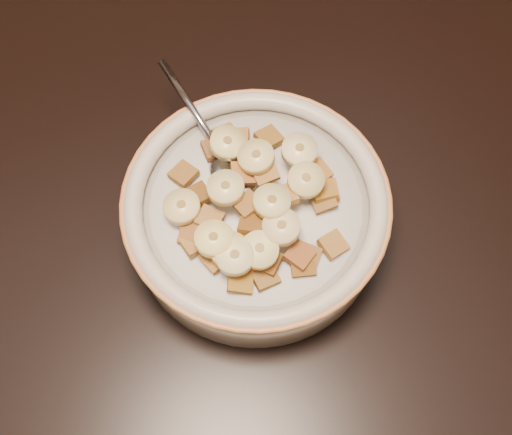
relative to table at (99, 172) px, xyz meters
name	(u,v)px	position (x,y,z in m)	size (l,w,h in m)	color
floor	(177,366)	(0.00, 0.00, -0.78)	(4.00, 4.50, 0.10)	#422816
table	(99,172)	(0.00, 0.00, 0.00)	(1.40, 0.90, 0.04)	black
cereal_bowl	(256,219)	(0.12, -0.12, 0.05)	(0.22, 0.22, 0.05)	#BBB7AD
milk	(256,206)	(0.12, -0.12, 0.07)	(0.18, 0.18, 0.00)	silver
spoon	(234,173)	(0.11, -0.09, 0.08)	(0.04, 0.05, 0.01)	gray
cereal_square_0	(317,172)	(0.18, -0.12, 0.08)	(0.02, 0.02, 0.01)	#955721
cereal_square_1	(267,261)	(0.11, -0.18, 0.08)	(0.02, 0.02, 0.01)	brown
cereal_square_2	(299,255)	(0.14, -0.18, 0.08)	(0.02, 0.02, 0.01)	brown
cereal_square_3	(198,195)	(0.08, -0.10, 0.08)	(0.02, 0.02, 0.01)	brown
cereal_square_4	(238,139)	(0.13, -0.06, 0.08)	(0.02, 0.02, 0.01)	olive
cereal_square_5	(303,264)	(0.14, -0.19, 0.08)	(0.02, 0.02, 0.01)	brown
cereal_square_6	(216,245)	(0.08, -0.15, 0.08)	(0.02, 0.02, 0.01)	#97602A
cereal_square_7	(252,223)	(0.11, -0.15, 0.09)	(0.02, 0.02, 0.01)	brown
cereal_square_8	(333,244)	(0.17, -0.18, 0.08)	(0.02, 0.02, 0.01)	olive
cereal_square_9	(248,204)	(0.11, -0.13, 0.09)	(0.02, 0.02, 0.01)	brown
cereal_square_10	(243,173)	(0.12, -0.10, 0.09)	(0.02, 0.02, 0.01)	brown
cereal_square_11	(241,152)	(0.13, -0.08, 0.09)	(0.02, 0.02, 0.01)	brown
cereal_square_12	(265,172)	(0.14, -0.11, 0.10)	(0.02, 0.02, 0.01)	olive
cereal_square_13	(252,229)	(0.11, -0.15, 0.09)	(0.02, 0.02, 0.01)	brown
cereal_square_14	(307,256)	(0.15, -0.18, 0.08)	(0.02, 0.02, 0.01)	brown
cereal_square_15	(284,196)	(0.14, -0.13, 0.09)	(0.02, 0.02, 0.01)	olive
cereal_square_16	(324,191)	(0.18, -0.13, 0.08)	(0.02, 0.02, 0.01)	brown
cereal_square_17	(265,276)	(0.11, -0.19, 0.08)	(0.02, 0.02, 0.01)	brown
cereal_square_18	(240,281)	(0.09, -0.19, 0.08)	(0.02, 0.02, 0.01)	brown
cereal_square_19	(219,145)	(0.11, -0.06, 0.08)	(0.02, 0.02, 0.01)	brown
cereal_square_20	(259,258)	(0.11, -0.17, 0.08)	(0.02, 0.02, 0.01)	#9B4D1A
cereal_square_21	(326,191)	(0.18, -0.13, 0.08)	(0.02, 0.02, 0.01)	#97632A
cereal_square_22	(226,136)	(0.12, -0.05, 0.08)	(0.02, 0.02, 0.01)	olive
cereal_square_23	(192,234)	(0.06, -0.13, 0.08)	(0.02, 0.02, 0.01)	brown
cereal_square_24	(215,258)	(0.07, -0.16, 0.08)	(0.02, 0.02, 0.01)	#955A23
cereal_square_25	(269,138)	(0.15, -0.07, 0.08)	(0.02, 0.02, 0.01)	brown
cereal_square_26	(210,219)	(0.08, -0.13, 0.08)	(0.02, 0.02, 0.01)	olive
cereal_square_27	(215,149)	(0.11, -0.06, 0.08)	(0.02, 0.02, 0.01)	brown
cereal_square_28	(323,200)	(0.18, -0.14, 0.08)	(0.02, 0.02, 0.01)	brown
cereal_square_29	(185,211)	(0.06, -0.11, 0.08)	(0.02, 0.02, 0.01)	#9A6922
cereal_square_30	(194,243)	(0.06, -0.14, 0.08)	(0.02, 0.02, 0.01)	#986030
cereal_square_31	(183,174)	(0.07, -0.08, 0.08)	(0.02, 0.02, 0.01)	brown
banana_slice_0	(215,239)	(0.08, -0.15, 0.09)	(0.03, 0.03, 0.01)	#E7CC8B
banana_slice_1	(256,157)	(0.13, -0.09, 0.10)	(0.03, 0.03, 0.01)	#FFE596
banana_slice_2	(299,150)	(0.17, -0.10, 0.10)	(0.03, 0.03, 0.01)	#FCDE9D
banana_slice_3	(229,250)	(0.09, -0.16, 0.09)	(0.03, 0.03, 0.01)	#E1D26B
banana_slice_4	(306,180)	(0.17, -0.13, 0.10)	(0.03, 0.03, 0.01)	#CCBF7E
banana_slice_5	(235,257)	(0.09, -0.17, 0.10)	(0.03, 0.03, 0.01)	beige
banana_slice_6	(182,207)	(0.06, -0.11, 0.09)	(0.03, 0.03, 0.01)	tan
banana_slice_7	(260,250)	(0.11, -0.17, 0.10)	(0.03, 0.03, 0.01)	#FFF08C
banana_slice_8	(228,143)	(0.12, -0.07, 0.10)	(0.03, 0.03, 0.01)	#DDCE81
banana_slice_9	(226,188)	(0.10, -0.11, 0.10)	(0.03, 0.03, 0.01)	beige
banana_slice_10	(282,227)	(0.13, -0.16, 0.10)	(0.03, 0.03, 0.01)	#CFB98B
banana_slice_11	(214,239)	(0.08, -0.15, 0.10)	(0.03, 0.03, 0.01)	#F1DE77
banana_slice_12	(272,202)	(0.13, -0.14, 0.10)	(0.03, 0.03, 0.01)	#DEC67E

